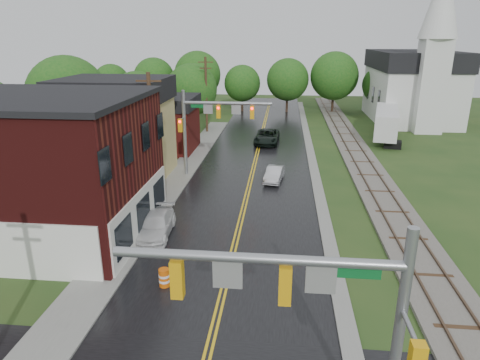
% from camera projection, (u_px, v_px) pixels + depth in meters
% --- Properties ---
extents(main_road, '(10.00, 90.00, 0.02)m').
position_uv_depth(main_road, '(254.00, 167.00, 39.02)').
color(main_road, black).
rests_on(main_road, ground).
extents(curb_right, '(0.80, 70.00, 0.12)m').
position_uv_depth(curb_right, '(311.00, 154.00, 43.21)').
color(curb_right, gray).
rests_on(curb_right, ground).
extents(sidewalk_left, '(2.40, 50.00, 0.12)m').
position_uv_depth(sidewalk_left, '(174.00, 182.00, 34.91)').
color(sidewalk_left, gray).
rests_on(sidewalk_left, ground).
extents(brick_building, '(14.30, 10.30, 8.30)m').
position_uv_depth(brick_building, '(22.00, 167.00, 24.76)').
color(brick_building, '#440F0E').
rests_on(brick_building, ground).
extents(yellow_house, '(8.00, 7.00, 6.40)m').
position_uv_depth(yellow_house, '(118.00, 140.00, 35.28)').
color(yellow_house, tan).
rests_on(yellow_house, ground).
extents(darkred_building, '(7.00, 6.00, 4.40)m').
position_uv_depth(darkred_building, '(161.00, 129.00, 43.99)').
color(darkred_building, '#3F0F0C').
rests_on(darkred_building, ground).
extents(church, '(10.40, 18.40, 20.00)m').
position_uv_depth(church, '(415.00, 79.00, 57.58)').
color(church, silver).
rests_on(church, ground).
extents(railroad, '(3.20, 80.00, 0.30)m').
position_uv_depth(railroad, '(357.00, 154.00, 42.73)').
color(railroad, '#59544C').
rests_on(railroad, ground).
extents(traffic_signal_near, '(7.34, 0.30, 7.20)m').
position_uv_depth(traffic_signal_near, '(315.00, 305.00, 10.71)').
color(traffic_signal_near, gray).
rests_on(traffic_signal_near, ground).
extents(traffic_signal_far, '(7.34, 0.43, 7.20)m').
position_uv_depth(traffic_signal_far, '(210.00, 118.00, 34.93)').
color(traffic_signal_far, gray).
rests_on(traffic_signal_far, ground).
extents(utility_pole_b, '(1.80, 0.28, 9.00)m').
position_uv_depth(utility_pole_b, '(152.00, 133.00, 30.62)').
color(utility_pole_b, '#382616').
rests_on(utility_pole_b, ground).
extents(utility_pole_c, '(1.80, 0.28, 9.00)m').
position_uv_depth(utility_pole_c, '(206.00, 94.00, 51.35)').
color(utility_pole_c, '#382616').
rests_on(utility_pole_c, ground).
extents(tree_left_b, '(7.60, 7.60, 9.69)m').
position_uv_depth(tree_left_b, '(69.00, 98.00, 40.69)').
color(tree_left_b, black).
rests_on(tree_left_b, ground).
extents(tree_left_c, '(6.00, 6.00, 7.65)m').
position_uv_depth(tree_left_c, '(138.00, 100.00, 48.23)').
color(tree_left_c, black).
rests_on(tree_left_c, ground).
extents(tree_left_e, '(6.40, 6.40, 8.16)m').
position_uv_depth(tree_left_e, '(193.00, 91.00, 53.30)').
color(tree_left_e, black).
rests_on(tree_left_e, ground).
extents(suv_dark, '(2.79, 5.58, 1.52)m').
position_uv_depth(suv_dark, '(267.00, 137.00, 47.16)').
color(suv_dark, black).
rests_on(suv_dark, ground).
extents(sedan_silver, '(1.73, 3.71, 1.18)m').
position_uv_depth(sedan_silver, '(274.00, 174.00, 35.01)').
color(sedan_silver, '#BBBBC0').
rests_on(sedan_silver, ground).
extents(pickup_white, '(2.11, 4.57, 1.29)m').
position_uv_depth(pickup_white, '(156.00, 225.00, 25.45)').
color(pickup_white, silver).
rests_on(pickup_white, ground).
extents(semi_trailer, '(4.53, 10.98, 3.48)m').
position_uv_depth(semi_trailer, '(386.00, 122.00, 48.53)').
color(semi_trailer, black).
rests_on(semi_trailer, ground).
extents(construction_barrel, '(0.66, 0.66, 0.91)m').
position_uv_depth(construction_barrel, '(164.00, 278.00, 20.30)').
color(construction_barrel, '#CF5409').
rests_on(construction_barrel, ground).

